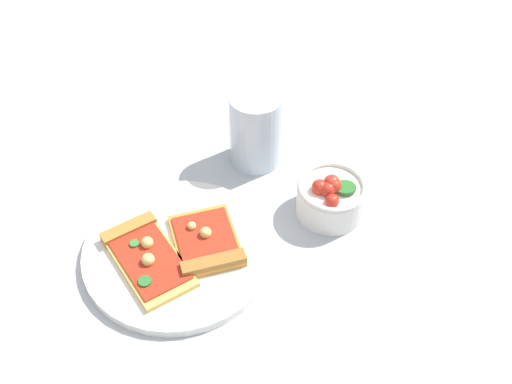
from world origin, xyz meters
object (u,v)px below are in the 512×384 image
plate (178,252)px  salad_bowl (331,197)px  pizza_slice_near (207,245)px  pizza_slice_far (145,255)px  soda_glass (256,131)px

plate → salad_bowl: size_ratio=2.63×
pizza_slice_near → pizza_slice_far: (-0.08, 0.01, -0.00)m
pizza_slice_near → salad_bowl: (0.19, 0.01, 0.01)m
plate → salad_bowl: 0.24m
pizza_slice_near → soda_glass: bearing=49.7°
pizza_slice_far → soda_glass: soda_glass is taller
plate → soda_glass: soda_glass is taller
pizza_slice_far → soda_glass: (0.22, 0.14, 0.04)m
pizza_slice_near → soda_glass: size_ratio=0.96×
pizza_slice_far → salad_bowl: 0.28m
plate → pizza_slice_far: (-0.04, 0.00, 0.01)m
salad_bowl → soda_glass: size_ratio=0.81×
pizza_slice_near → pizza_slice_far: size_ratio=0.76×
salad_bowl → soda_glass: soda_glass is taller
plate → salad_bowl: bearing=-0.7°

